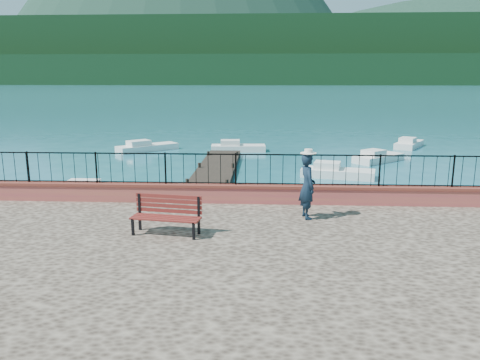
# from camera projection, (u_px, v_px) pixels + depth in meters

# --- Properties ---
(ground) EXTENTS (2000.00, 2000.00, 0.00)m
(ground) POSITION_uv_depth(u_px,v_px,m) (239.00, 290.00, 11.34)
(ground) COLOR #19596B
(ground) RESTS_ON ground
(parapet) EXTENTS (28.00, 0.46, 0.58)m
(parapet) POSITION_uv_depth(u_px,v_px,m) (245.00, 194.00, 14.62)
(parapet) COLOR #AC573E
(parapet) RESTS_ON promenade
(railing) EXTENTS (27.00, 0.05, 0.95)m
(railing) POSITION_uv_depth(u_px,v_px,m) (245.00, 170.00, 14.45)
(railing) COLOR black
(railing) RESTS_ON parapet
(dock) EXTENTS (2.00, 16.00, 0.30)m
(dock) POSITION_uv_depth(u_px,v_px,m) (212.00, 178.00, 23.11)
(dock) COLOR #2D231C
(dock) RESTS_ON ground
(far_forest) EXTENTS (900.00, 60.00, 18.00)m
(far_forest) POSITION_uv_depth(u_px,v_px,m) (264.00, 70.00, 301.86)
(far_forest) COLOR black
(far_forest) RESTS_ON ground
(foothills) EXTENTS (900.00, 120.00, 44.00)m
(foothills) POSITION_uv_depth(u_px,v_px,m) (265.00, 54.00, 357.54)
(foothills) COLOR black
(foothills) RESTS_ON ground
(companion_hill) EXTENTS (448.00, 384.00, 180.00)m
(companion_hill) POSITION_uv_depth(u_px,v_px,m) (453.00, 81.00, 545.94)
(companion_hill) COLOR #142D23
(companion_hill) RESTS_ON ground
(park_bench) EXTENTS (1.81, 0.83, 0.97)m
(park_bench) POSITION_uv_depth(u_px,v_px,m) (166.00, 223.00, 11.67)
(park_bench) COLOR black
(park_bench) RESTS_ON promenade
(person) EXTENTS (0.58, 0.75, 1.83)m
(person) POSITION_uv_depth(u_px,v_px,m) (307.00, 186.00, 12.90)
(person) COLOR #102030
(person) RESTS_ON promenade
(hat) EXTENTS (0.44, 0.44, 0.12)m
(hat) POSITION_uv_depth(u_px,v_px,m) (308.00, 151.00, 12.68)
(hat) COLOR white
(hat) RESTS_ON person
(boat_0) EXTENTS (3.72, 1.33, 0.80)m
(boat_0) POSITION_uv_depth(u_px,v_px,m) (95.00, 190.00, 19.73)
(boat_0) COLOR silver
(boat_0) RESTS_ON ground
(boat_1) EXTENTS (3.88, 2.16, 0.80)m
(boat_1) POSITION_uv_depth(u_px,v_px,m) (338.00, 170.00, 23.98)
(boat_1) COLOR silver
(boat_1) RESTS_ON ground
(boat_2) EXTENTS (3.49, 3.27, 0.80)m
(boat_2) POSITION_uv_depth(u_px,v_px,m) (379.00, 155.00, 28.37)
(boat_2) COLOR silver
(boat_2) RESTS_ON ground
(boat_3) EXTENTS (4.09, 3.77, 0.80)m
(boat_3) POSITION_uv_depth(u_px,v_px,m) (147.00, 145.00, 32.58)
(boat_3) COLOR silver
(boat_3) RESTS_ON ground
(boat_4) EXTENTS (3.80, 1.54, 0.80)m
(boat_4) POSITION_uv_depth(u_px,v_px,m) (238.00, 145.00, 32.40)
(boat_4) COLOR silver
(boat_4) RESTS_ON ground
(boat_5) EXTENTS (2.88, 3.63, 0.80)m
(boat_5) POSITION_uv_depth(u_px,v_px,m) (409.00, 142.00, 34.14)
(boat_5) COLOR silver
(boat_5) RESTS_ON ground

